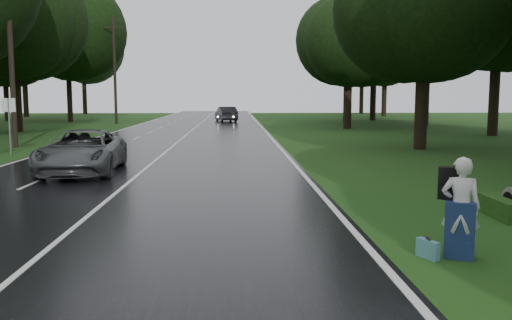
% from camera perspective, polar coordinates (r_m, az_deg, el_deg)
% --- Properties ---
extents(ground, '(160.00, 160.00, 0.00)m').
position_cam_1_polar(ground, '(10.14, -21.98, -9.66)').
color(ground, '#1E4313').
rests_on(ground, ground).
extents(road, '(12.00, 140.00, 0.04)m').
position_cam_1_polar(road, '(29.47, -8.89, 1.34)').
color(road, black).
rests_on(road, ground).
extents(lane_center, '(0.12, 140.00, 0.01)m').
position_cam_1_polar(lane_center, '(29.47, -8.90, 1.39)').
color(lane_center, silver).
rests_on(lane_center, road).
extents(grey_car, '(2.89, 5.67, 1.53)m').
position_cam_1_polar(grey_car, '(20.25, -17.93, 0.87)').
color(grey_car, '#46484A').
rests_on(grey_car, road).
extents(far_car, '(2.61, 5.10, 1.60)m').
position_cam_1_polar(far_car, '(57.92, -3.19, 4.87)').
color(far_car, black).
rests_on(far_car, road).
extents(hitchhiker, '(0.76, 0.74, 1.77)m').
position_cam_1_polar(hitchhiker, '(9.90, 20.79, -5.10)').
color(hitchhiker, silver).
rests_on(hitchhiker, ground).
extents(suitcase, '(0.30, 0.47, 0.32)m').
position_cam_1_polar(suitcase, '(9.84, 17.75, -8.99)').
color(suitcase, teal).
rests_on(suitcase, ground).
extents(utility_pole_mid, '(1.80, 0.28, 10.48)m').
position_cam_1_polar(utility_pole_mid, '(32.00, -24.10, 1.22)').
color(utility_pole_mid, black).
rests_on(utility_pole_mid, ground).
extents(utility_pole_far, '(1.80, 0.28, 10.59)m').
position_cam_1_polar(utility_pole_far, '(56.10, -14.58, 3.74)').
color(utility_pole_far, black).
rests_on(utility_pole_far, ground).
extents(road_sign_b, '(0.64, 0.10, 2.69)m').
position_cam_1_polar(road_sign_b, '(27.98, -24.52, 0.48)').
color(road_sign_b, white).
rests_on(road_sign_b, ground).
extents(tree_left_e, '(9.78, 9.78, 15.28)m').
position_cam_1_polar(tree_left_e, '(45.91, -23.78, 2.75)').
color(tree_left_e, black).
rests_on(tree_left_e, ground).
extents(tree_left_f, '(10.95, 10.95, 17.10)m').
position_cam_1_polar(tree_left_f, '(61.78, -19.06, 3.85)').
color(tree_left_f, black).
rests_on(tree_left_f, ground).
extents(tree_right_d, '(8.44, 8.44, 13.19)m').
position_cam_1_polar(tree_right_d, '(29.61, 16.95, 1.11)').
color(tree_right_d, black).
rests_on(tree_right_d, ground).
extents(tree_right_e, '(8.51, 8.51, 13.30)m').
position_cam_1_polar(tree_right_e, '(46.73, 9.64, 3.30)').
color(tree_right_e, black).
rests_on(tree_right_e, ground).
extents(tree_right_f, '(9.53, 9.53, 14.90)m').
position_cam_1_polar(tree_right_f, '(58.72, 9.45, 4.00)').
color(tree_right_f, black).
rests_on(tree_right_f, ground).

